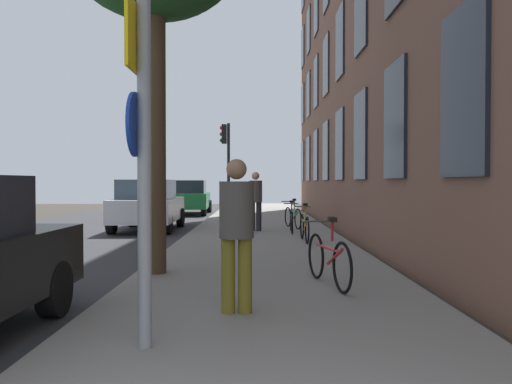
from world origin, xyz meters
name	(u,v)px	position (x,y,z in m)	size (l,w,h in m)	color
ground_plane	(151,232)	(-2.40, 15.00, 0.00)	(41.80, 41.80, 0.00)	#332D28
road_asphalt	(83,232)	(-4.50, 15.00, 0.01)	(7.00, 38.00, 0.01)	#2D2D30
sidewalk	(264,231)	(1.10, 15.00, 0.06)	(4.20, 38.00, 0.12)	gray
sign_post	(144,138)	(-0.07, 3.33, 1.94)	(0.15, 0.60, 3.19)	gray
traffic_light	(229,153)	(-0.32, 20.75, 2.77)	(0.43, 0.24, 3.88)	black
bicycle_0	(331,259)	(1.93, 6.06, 0.50)	(0.52, 1.73, 0.97)	black
bicycle_1	(307,227)	(2.10, 11.46, 0.48)	(0.42, 1.66, 0.93)	black
bicycle_2	(294,220)	(1.93, 13.72, 0.48)	(0.42, 1.61, 0.92)	black
bicycle_3	(295,217)	(2.08, 15.19, 0.48)	(0.55, 1.61, 0.92)	black
pedestrian_0	(239,225)	(0.71, 4.54, 1.09)	(0.49, 0.49, 1.70)	olive
pedestrian_1	(258,197)	(0.91, 14.25, 1.11)	(0.55, 0.55, 1.73)	#26262D
car_1	(151,204)	(-2.53, 15.62, 0.84)	(1.93, 4.18, 1.62)	silver
car_2	(193,197)	(-2.21, 23.94, 0.84)	(1.89, 4.29, 1.62)	#19662D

